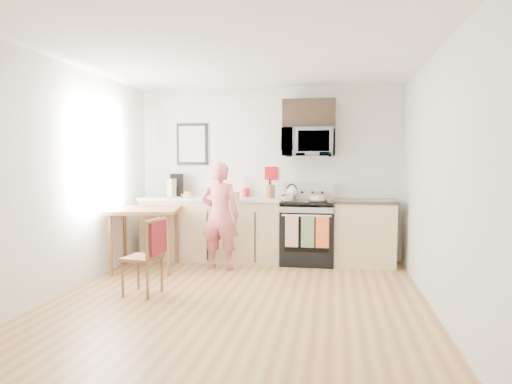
% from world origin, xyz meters
% --- Properties ---
extents(floor, '(4.60, 4.60, 0.00)m').
position_xyz_m(floor, '(0.00, 0.00, 0.00)').
color(floor, '#905C37').
rests_on(floor, ground).
extents(back_wall, '(4.00, 0.04, 2.60)m').
position_xyz_m(back_wall, '(0.00, 2.30, 1.30)').
color(back_wall, silver).
rests_on(back_wall, floor).
extents(front_wall, '(4.00, 0.04, 2.60)m').
position_xyz_m(front_wall, '(0.00, -2.30, 1.30)').
color(front_wall, silver).
rests_on(front_wall, floor).
extents(left_wall, '(0.04, 4.60, 2.60)m').
position_xyz_m(left_wall, '(-2.00, 0.00, 1.30)').
color(left_wall, silver).
rests_on(left_wall, floor).
extents(right_wall, '(0.04, 4.60, 2.60)m').
position_xyz_m(right_wall, '(2.00, 0.00, 1.30)').
color(right_wall, silver).
rests_on(right_wall, floor).
extents(ceiling, '(4.00, 4.60, 0.04)m').
position_xyz_m(ceiling, '(0.00, 0.00, 2.60)').
color(ceiling, white).
rests_on(ceiling, back_wall).
extents(window, '(0.06, 1.40, 1.50)m').
position_xyz_m(window, '(-1.96, 0.80, 1.55)').
color(window, silver).
rests_on(window, left_wall).
extents(cabinet_left, '(2.10, 0.60, 0.90)m').
position_xyz_m(cabinet_left, '(-0.80, 2.00, 0.45)').
color(cabinet_left, '#D8B88A').
rests_on(cabinet_left, floor).
extents(countertop_left, '(2.14, 0.64, 0.04)m').
position_xyz_m(countertop_left, '(-0.80, 2.00, 0.92)').
color(countertop_left, beige).
rests_on(countertop_left, cabinet_left).
extents(cabinet_right, '(0.84, 0.60, 0.90)m').
position_xyz_m(cabinet_right, '(1.43, 2.00, 0.45)').
color(cabinet_right, '#D8B88A').
rests_on(cabinet_right, floor).
extents(countertop_right, '(0.88, 0.64, 0.04)m').
position_xyz_m(countertop_right, '(1.43, 2.00, 0.92)').
color(countertop_right, black).
rests_on(countertop_right, cabinet_right).
extents(range, '(0.76, 0.70, 1.16)m').
position_xyz_m(range, '(0.63, 1.98, 0.44)').
color(range, black).
rests_on(range, floor).
extents(microwave, '(0.76, 0.51, 0.42)m').
position_xyz_m(microwave, '(0.63, 2.08, 1.76)').
color(microwave, '#BCBCC2').
rests_on(microwave, back_wall).
extents(upper_cabinet, '(0.76, 0.35, 0.40)m').
position_xyz_m(upper_cabinet, '(0.63, 2.12, 2.18)').
color(upper_cabinet, black).
rests_on(upper_cabinet, back_wall).
extents(wall_art, '(0.50, 0.04, 0.65)m').
position_xyz_m(wall_art, '(-1.20, 2.28, 1.75)').
color(wall_art, black).
rests_on(wall_art, back_wall).
extents(wall_trivet, '(0.20, 0.02, 0.20)m').
position_xyz_m(wall_trivet, '(0.05, 2.28, 1.30)').
color(wall_trivet, '#A80E14').
rests_on(wall_trivet, back_wall).
extents(person, '(0.56, 0.38, 1.48)m').
position_xyz_m(person, '(-0.54, 1.41, 0.74)').
color(person, '#B43138').
rests_on(person, floor).
extents(dining_table, '(0.93, 0.93, 0.85)m').
position_xyz_m(dining_table, '(-1.54, 1.22, 0.75)').
color(dining_table, brown).
rests_on(dining_table, floor).
extents(chair, '(0.45, 0.41, 0.86)m').
position_xyz_m(chair, '(-0.97, 0.08, 0.55)').
color(chair, brown).
rests_on(chair, floor).
extents(knife_block, '(0.14, 0.15, 0.19)m').
position_xyz_m(knife_block, '(0.07, 2.08, 1.04)').
color(knife_block, brown).
rests_on(knife_block, countertop_left).
extents(utensil_crock, '(0.10, 0.10, 0.31)m').
position_xyz_m(utensil_crock, '(-0.33, 2.22, 1.07)').
color(utensil_crock, '#A80E14').
rests_on(utensil_crock, countertop_left).
extents(fruit_bowl, '(0.23, 0.23, 0.09)m').
position_xyz_m(fruit_bowl, '(-1.21, 2.02, 0.97)').
color(fruit_bowl, white).
rests_on(fruit_bowl, countertop_left).
extents(milk_carton, '(0.14, 0.14, 0.28)m').
position_xyz_m(milk_carton, '(-1.43, 1.97, 1.08)').
color(milk_carton, tan).
rests_on(milk_carton, countertop_left).
extents(coffee_maker, '(0.27, 0.32, 0.35)m').
position_xyz_m(coffee_maker, '(-1.42, 2.12, 1.10)').
color(coffee_maker, black).
rests_on(coffee_maker, countertop_left).
extents(bread_bag, '(0.32, 0.25, 0.11)m').
position_xyz_m(bread_bag, '(-0.50, 1.78, 0.99)').
color(bread_bag, '#DCB973').
rests_on(bread_bag, countertop_left).
extents(cake, '(0.26, 0.26, 0.09)m').
position_xyz_m(cake, '(0.78, 1.82, 0.96)').
color(cake, black).
rests_on(cake, range).
extents(kettle, '(0.18, 0.18, 0.22)m').
position_xyz_m(kettle, '(0.37, 2.20, 1.02)').
color(kettle, white).
rests_on(kettle, range).
extents(pot, '(0.19, 0.32, 0.10)m').
position_xyz_m(pot, '(0.35, 1.85, 0.97)').
color(pot, '#BCBCC2').
rests_on(pot, range).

